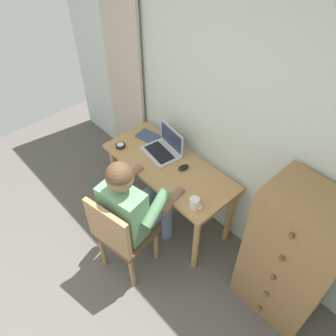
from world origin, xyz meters
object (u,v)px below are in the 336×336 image
(person_seated, at_px, (135,205))
(notebook_pad, at_px, (148,136))
(desk, at_px, (169,174))
(laptop, at_px, (164,148))
(coffee_mug, at_px, (195,203))
(computer_mouse, at_px, (184,167))
(chair, at_px, (121,233))
(dresser, at_px, (292,258))
(desk_clock, at_px, (120,146))

(person_seated, bearing_deg, notebook_pad, 132.50)
(desk, bearing_deg, person_seated, -74.70)
(laptop, relative_size, coffee_mug, 3.10)
(desk, height_order, computer_mouse, computer_mouse)
(chair, bearing_deg, laptop, 112.88)
(chair, height_order, laptop, laptop)
(desk, relative_size, coffee_mug, 10.50)
(dresser, relative_size, coffee_mug, 10.27)
(dresser, height_order, desk_clock, dresser)
(laptop, bearing_deg, dresser, -0.80)
(person_seated, height_order, laptop, person_seated)
(chair, bearing_deg, desk, 103.71)
(dresser, xyz_separation_m, notebook_pad, (-1.66, 0.05, 0.10))
(desk, relative_size, notebook_pad, 6.00)
(person_seated, xyz_separation_m, desk_clock, (-0.62, 0.33, 0.04))
(computer_mouse, height_order, coffee_mug, coffee_mug)
(computer_mouse, bearing_deg, coffee_mug, -23.53)
(dresser, xyz_separation_m, laptop, (-1.39, 0.02, 0.15))
(chair, bearing_deg, computer_mouse, 93.26)
(chair, relative_size, notebook_pad, 4.25)
(computer_mouse, bearing_deg, dresser, 9.94)
(notebook_pad, bearing_deg, computer_mouse, -17.30)
(chair, distance_m, laptop, 0.87)
(desk, xyz_separation_m, computer_mouse, (0.12, 0.06, 0.13))
(desk_clock, bearing_deg, coffee_mug, -0.59)
(desk, distance_m, desk_clock, 0.53)
(laptop, bearing_deg, person_seated, -63.32)
(laptop, bearing_deg, notebook_pad, 172.94)
(computer_mouse, xyz_separation_m, notebook_pad, (-0.55, 0.06, -0.01))
(computer_mouse, bearing_deg, chair, -77.12)
(dresser, xyz_separation_m, desk_clock, (-1.72, -0.23, 0.11))
(laptop, height_order, computer_mouse, laptop)
(dresser, bearing_deg, laptop, 179.20)
(dresser, xyz_separation_m, coffee_mug, (-0.74, -0.24, 0.14))
(chair, xyz_separation_m, person_seated, (-0.03, 0.18, 0.18))
(notebook_pad, bearing_deg, desk_clock, -112.56)
(desk_clock, xyz_separation_m, notebook_pad, (0.06, 0.29, -0.01))
(person_seated, distance_m, notebook_pad, 0.83)
(dresser, bearing_deg, chair, -145.14)
(laptop, bearing_deg, desk_clock, -142.38)
(desk, distance_m, laptop, 0.24)
(dresser, xyz_separation_m, chair, (-1.07, -0.74, -0.11))
(person_seated, height_order, notebook_pad, person_seated)
(person_seated, bearing_deg, coffee_mug, 42.02)
(coffee_mug, bearing_deg, notebook_pad, 162.01)
(laptop, distance_m, desk_clock, 0.42)
(desk, xyz_separation_m, chair, (0.16, -0.67, -0.10))
(chair, height_order, computer_mouse, chair)
(chair, distance_m, desk_clock, 0.86)
(desk, bearing_deg, desk_clock, -161.23)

